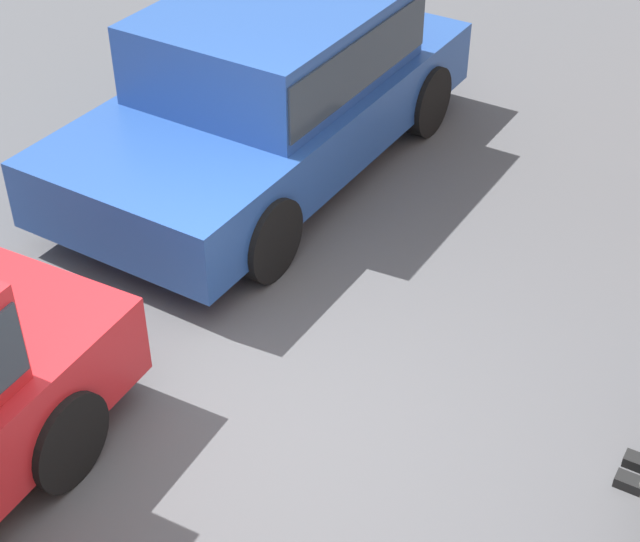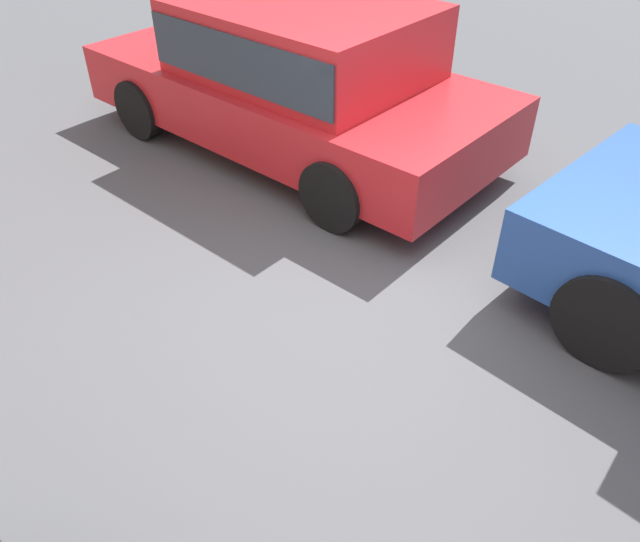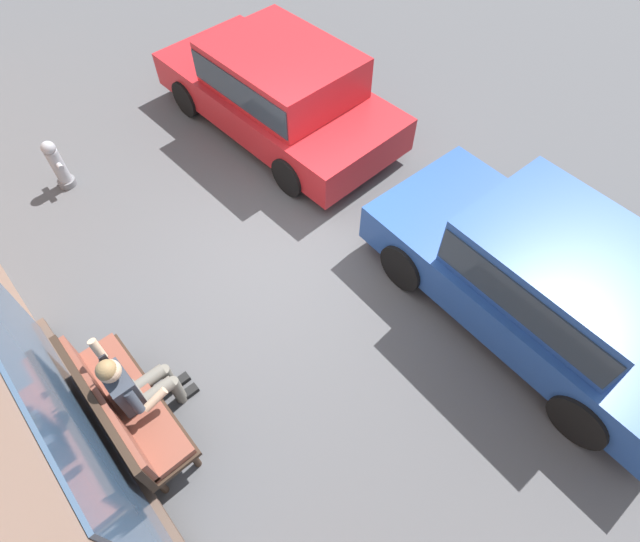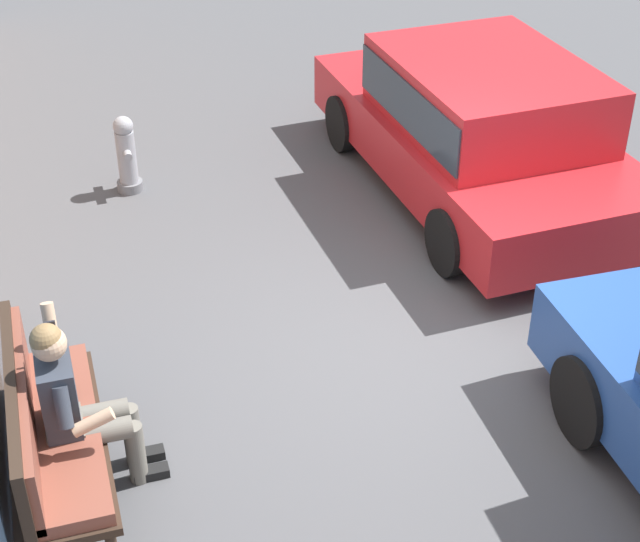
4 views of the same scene
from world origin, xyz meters
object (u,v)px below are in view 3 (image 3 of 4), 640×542
at_px(person_on_phone, 135,386).
at_px(parked_car_mid, 279,87).
at_px(fire_hydrant, 58,165).
at_px(parked_car_near, 549,276).
at_px(bench, 120,406).

height_order(person_on_phone, parked_car_mid, parked_car_mid).
bearing_deg(fire_hydrant, parked_car_near, -150.64).
xyz_separation_m(bench, parked_car_near, (-1.95, -4.43, 0.24)).
bearing_deg(parked_car_mid, bench, 123.94).
xyz_separation_m(bench, parked_car_mid, (2.95, -4.39, 0.23)).
height_order(parked_car_near, parked_car_mid, parked_car_near).
bearing_deg(person_on_phone, bench, 94.65).
bearing_deg(bench, parked_car_near, -113.74).
relative_size(person_on_phone, fire_hydrant, 1.62).
distance_m(parked_car_near, parked_car_mid, 4.90).
xyz_separation_m(person_on_phone, parked_car_mid, (2.94, -4.17, 0.09)).
xyz_separation_m(bench, person_on_phone, (0.02, -0.22, 0.13)).
relative_size(person_on_phone, parked_car_mid, 0.31).
height_order(person_on_phone, parked_car_near, parked_car_near).
bearing_deg(parked_car_mid, person_on_phone, 125.16).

